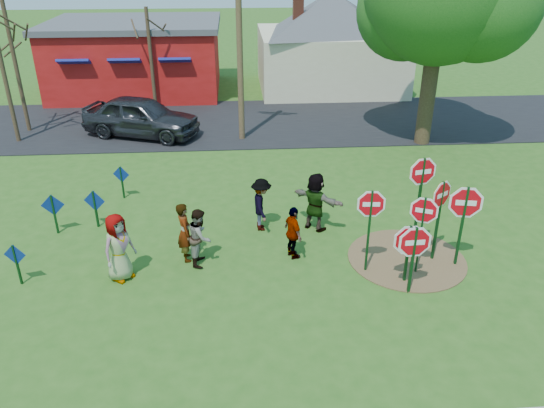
{
  "coord_description": "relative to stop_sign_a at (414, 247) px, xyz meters",
  "views": [
    {
      "loc": [
        -0.06,
        -13.04,
        7.83
      ],
      "look_at": [
        0.89,
        0.24,
        1.2
      ],
      "focal_mm": 35.0,
      "sensor_mm": 36.0,
      "label": 1
    }
  ],
  "objects": [
    {
      "name": "blue_diamond_d",
      "position": [
        -8.0,
        5.97,
        -0.59
      ],
      "size": [
        0.56,
        0.18,
        1.16
      ],
      "rotation": [
        0.0,
        0.0,
        -0.28
      ],
      "color": "#0F3918",
      "rests_on": "ground"
    },
    {
      "name": "person_c",
      "position": [
        -5.18,
        1.74,
        -0.51
      ],
      "size": [
        0.69,
        0.84,
        1.6
      ],
      "primitive_type": "imported",
      "rotation": [
        0.0,
        0.0,
        1.46
      ],
      "color": "brown",
      "rests_on": "ground"
    },
    {
      "name": "cream_house",
      "position": [
        1.42,
        20.5,
        1.61
      ],
      "size": [
        9.4,
        9.4,
        6.5
      ],
      "color": "beige",
      "rests_on": "ground"
    },
    {
      "name": "person_b",
      "position": [
        -5.6,
        1.94,
        -0.47
      ],
      "size": [
        0.54,
        0.69,
        1.69
      ],
      "primitive_type": "imported",
      "rotation": [
        0.0,
        0.0,
        1.81
      ],
      "color": "#296865",
      "rests_on": "ground"
    },
    {
      "name": "ground",
      "position": [
        -4.08,
        2.5,
        -1.31
      ],
      "size": [
        120.0,
        120.0,
        0.0
      ],
      "primitive_type": "plane",
      "color": "#295518",
      "rests_on": "ground"
    },
    {
      "name": "person_a",
      "position": [
        -7.19,
        1.14,
        -0.4
      ],
      "size": [
        1.02,
        1.06,
        1.83
      ],
      "primitive_type": "imported",
      "rotation": [
        0.0,
        0.0,
        0.88
      ],
      "color": "#3C4F81",
      "rests_on": "ground"
    },
    {
      "name": "stop_sign_d",
      "position": [
        1.11,
        1.45,
        0.45
      ],
      "size": [
        0.83,
        0.58,
        2.46
      ],
      "rotation": [
        0.0,
        0.0,
        0.6
      ],
      "color": "#0F3918",
      "rests_on": "ground"
    },
    {
      "name": "utility_pole",
      "position": [
        -3.88,
        11.65,
        2.96
      ],
      "size": [
        1.95,
        0.56,
        8.11
      ],
      "rotation": [
        0.0,
        0.0,
        -0.23
      ],
      "color": "#4C3823",
      "rests_on": "ground"
    },
    {
      "name": "road",
      "position": [
        -4.08,
        14.0,
        -1.29
      ],
      "size": [
        120.0,
        7.5,
        0.04
      ],
      "primitive_type": "cube",
      "color": "black",
      "rests_on": "ground"
    },
    {
      "name": "stop_sign_c",
      "position": [
        0.46,
        0.86,
        0.29
      ],
      "size": [
        0.88,
        0.41,
        2.3
      ],
      "rotation": [
        0.0,
        0.0,
        -0.42
      ],
      "color": "#0F3918",
      "rests_on": "ground"
    },
    {
      "name": "blue_diamond_c",
      "position": [
        -8.43,
        3.98,
        -0.57
      ],
      "size": [
        0.66,
        0.18,
        1.21
      ],
      "rotation": [
        0.0,
        0.0,
        -0.25
      ],
      "color": "#0F3918",
      "rests_on": "ground"
    },
    {
      "name": "blue_diamond_a",
      "position": [
        -9.71,
        1.05,
        -0.6
      ],
      "size": [
        0.57,
        0.12,
        1.15
      ],
      "rotation": [
        0.0,
        0.0,
        -0.17
      ],
      "color": "#0F3918",
      "rests_on": "ground"
    },
    {
      "name": "dirt_patch",
      "position": [
        0.42,
        1.5,
        -1.3
      ],
      "size": [
        3.2,
        3.2,
        0.03
      ],
      "primitive_type": "cylinder",
      "color": "brown",
      "rests_on": "ground"
    },
    {
      "name": "red_building",
      "position": [
        -9.58,
        20.49,
        0.65
      ],
      "size": [
        9.4,
        7.69,
        3.9
      ],
      "color": "maroon",
      "rests_on": "ground"
    },
    {
      "name": "stop_sign_a",
      "position": [
        0.0,
        0.0,
        0.0
      ],
      "size": [
        1.1,
        0.08,
        1.98
      ],
      "rotation": [
        0.0,
        0.0,
        0.04
      ],
      "color": "#0F3918",
      "rests_on": "ground"
    },
    {
      "name": "person_d",
      "position": [
        -3.46,
        3.5,
        -0.5
      ],
      "size": [
        0.66,
        1.08,
        1.63
      ],
      "primitive_type": "imported",
      "rotation": [
        0.0,
        0.0,
        1.63
      ],
      "color": "#37373C",
      "rests_on": "ground"
    },
    {
      "name": "stop_sign_b",
      "position": [
        0.59,
        1.62,
        0.93
      ],
      "size": [
        1.0,
        0.22,
        3.05
      ],
      "rotation": [
        0.0,
        0.0,
        0.2
      ],
      "color": "#0F3918",
      "rests_on": "ground"
    },
    {
      "name": "person_f",
      "position": [
        -1.86,
        3.39,
        -0.41
      ],
      "size": [
        1.62,
        1.49,
        1.8
      ],
      "primitive_type": "imported",
      "rotation": [
        0.0,
        0.0,
        2.44
      ],
      "color": "#1E4D2C",
      "rests_on": "ground"
    },
    {
      "name": "bare_tree_mid",
      "position": [
        -13.59,
        13.45,
        2.42
      ],
      "size": [
        1.8,
        1.8,
        5.76
      ],
      "color": "#382819",
      "rests_on": "ground"
    },
    {
      "name": "stop_sign_e",
      "position": [
        0.04,
        0.48,
        -0.19
      ],
      "size": [
        1.1,
        0.08,
        1.76
      ],
      "rotation": [
        0.0,
        0.0,
        0.04
      ],
      "color": "#0F3918",
      "rests_on": "ground"
    },
    {
      "name": "bare_tree_east",
      "position": [
        -8.26,
        16.71,
        1.93
      ],
      "size": [
        1.8,
        1.8,
        5.0
      ],
      "color": "#382819",
      "rests_on": "ground"
    },
    {
      "name": "blue_diamond_b",
      "position": [
        -9.54,
        3.67,
        -0.53
      ],
      "size": [
        0.67,
        0.07,
        1.27
      ],
      "rotation": [
        0.0,
        0.0,
        0.06
      ],
      "color": "#0F3918",
      "rests_on": "ground"
    },
    {
      "name": "suv",
      "position": [
        -8.28,
        12.33,
        -0.4
      ],
      "size": [
        5.51,
        3.69,
        1.74
      ],
      "primitive_type": "imported",
      "rotation": [
        0.0,
        0.0,
        1.22
      ],
      "color": "#2D2C30",
      "rests_on": "road"
    },
    {
      "name": "stop_sign_g",
      "position": [
        -0.84,
        1.03,
        0.41
      ],
      "size": [
        0.98,
        0.09,
        2.46
      ],
      "rotation": [
        0.0,
        0.0,
        -0.07
      ],
      "color": "#0F3918",
      "rests_on": "ground"
    },
    {
      "name": "stop_sign_f",
      "position": [
        1.64,
        1.15,
        0.4
      ],
      "size": [
        1.16,
        0.24,
        2.45
      ],
      "rotation": [
        0.0,
        0.0,
        -0.19
      ],
      "color": "#0F3918",
      "rests_on": "ground"
    },
    {
      "name": "person_e",
      "position": [
        -2.69,
        1.83,
        -0.55
      ],
      "size": [
        0.65,
        0.97,
        1.52
      ],
      "primitive_type": "imported",
      "rotation": [
        0.0,
        0.0,
        1.92
      ],
      "color": "#3D2651",
      "rests_on": "ground"
    }
  ]
}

